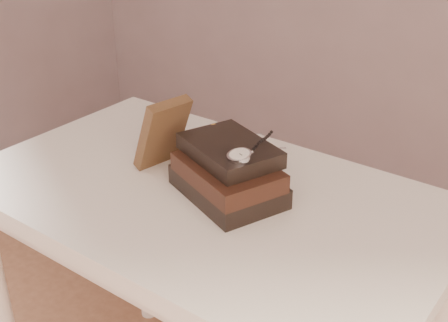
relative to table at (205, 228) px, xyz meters
The scene contains 5 objects.
table is the anchor object (origin of this frame).
book_stack 0.15m from the table, 13.66° to the left, with size 0.26×0.23×0.11m.
journal 0.22m from the table, 168.72° to the left, with size 0.02×0.10×0.17m, color #3B2617.
pocket_watch 0.24m from the table, ahead, with size 0.06×0.15×0.02m.
eyeglasses 0.19m from the table, 88.28° to the left, with size 0.13×0.13×0.05m.
Camera 1 is at (0.65, -0.46, 1.35)m, focal length 46.75 mm.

